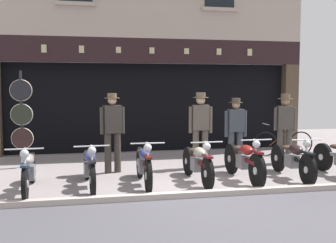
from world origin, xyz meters
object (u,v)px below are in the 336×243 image
object	(u,v)px
motorcycle_far_left	(29,169)
salesman_right	(236,128)
salesman_left	(112,129)
leaning_bicycle	(283,142)
motorcycle_center_left	(144,163)
tyre_sign_pole	(22,115)
shopkeeper_center	(200,125)
motorcycle_center	(197,162)
assistant_far_right	(285,124)
motorcycle_left	(89,166)
motorcycle_right	(292,159)
advert_board_near	(228,86)
motorcycle_center_right	(244,160)

from	to	relation	value
motorcycle_far_left	salesman_right	size ratio (longest dim) A/B	1.24
salesman_left	salesman_right	world-z (taller)	salesman_left
salesman_right	leaning_bicycle	world-z (taller)	salesman_right
motorcycle_center_left	tyre_sign_pole	distance (m)	3.55
shopkeeper_center	leaning_bicycle	bearing A→B (deg)	-150.75
motorcycle_center	leaning_bicycle	distance (m)	4.14
assistant_far_right	motorcycle_center	bearing A→B (deg)	39.51
motorcycle_left	motorcycle_far_left	bearing A→B (deg)	1.13
shopkeeper_center	motorcycle_left	bearing A→B (deg)	35.50
salesman_left	tyre_sign_pole	world-z (taller)	tyre_sign_pole
motorcycle_center	salesman_left	distance (m)	2.12
motorcycle_center_left	assistant_far_right	xyz separation A→B (m)	(3.81, 1.63, 0.55)
motorcycle_center_left	motorcycle_right	bearing A→B (deg)	-179.51
motorcycle_left	leaning_bicycle	size ratio (longest dim) A/B	1.20
leaning_bicycle	assistant_far_right	bearing A→B (deg)	159.17
motorcycle_left	leaning_bicycle	world-z (taller)	leaning_bicycle
motorcycle_center_left	tyre_sign_pole	world-z (taller)	tyre_sign_pole
shopkeeper_center	salesman_right	size ratio (longest dim) A/B	1.09
salesman_right	shopkeeper_center	bearing A→B (deg)	8.11
shopkeeper_center	advert_board_near	distance (m)	3.41
motorcycle_center	shopkeeper_center	xyz separation A→B (m)	(0.47, 1.44, 0.59)
salesman_left	leaning_bicycle	bearing A→B (deg)	-176.15
leaning_bicycle	motorcycle_center_left	bearing A→B (deg)	126.97
tyre_sign_pole	leaning_bicycle	size ratio (longest dim) A/B	1.34
motorcycle_center	salesman_right	bearing A→B (deg)	-133.50
motorcycle_right	leaning_bicycle	distance (m)	2.91
salesman_right	assistant_far_right	size ratio (longest dim) A/B	0.94
motorcycle_center_left	tyre_sign_pole	xyz separation A→B (m)	(-2.57, 2.31, 0.82)
motorcycle_right	motorcycle_center_right	bearing A→B (deg)	2.55
motorcycle_center_left	advert_board_near	world-z (taller)	advert_board_near
motorcycle_left	salesman_left	size ratio (longest dim) A/B	1.15
motorcycle_center	tyre_sign_pole	distance (m)	4.39
motorcycle_far_left	motorcycle_right	size ratio (longest dim) A/B	1.03
motorcycle_center	motorcycle_center_right	world-z (taller)	motorcycle_center_right
motorcycle_left	shopkeeper_center	xyz separation A→B (m)	(2.60, 1.46, 0.59)
motorcycle_center_right	motorcycle_right	bearing A→B (deg)	179.41
salesman_left	leaning_bicycle	distance (m)	5.04
assistant_far_right	tyre_sign_pole	world-z (taller)	tyre_sign_pole
motorcycle_right	assistant_far_right	xyz separation A→B (m)	(0.67, 1.66, 0.56)
motorcycle_center_left	assistant_far_right	bearing A→B (deg)	-155.86
motorcycle_far_left	salesman_right	world-z (taller)	salesman_right
salesman_left	leaning_bicycle	size ratio (longest dim) A/B	1.04
assistant_far_right	leaning_bicycle	size ratio (longest dim) A/B	1.02
advert_board_near	leaning_bicycle	distance (m)	2.50
motorcycle_center_left	shopkeeper_center	xyz separation A→B (m)	(1.57, 1.48, 0.58)
motorcycle_left	shopkeeper_center	world-z (taller)	shopkeeper_center
motorcycle_center_left	leaning_bicycle	distance (m)	5.05
salesman_right	motorcycle_center	bearing A→B (deg)	49.16
motorcycle_right	assistant_far_right	bearing A→B (deg)	-109.85
motorcycle_center	salesman_left	size ratio (longest dim) A/B	1.09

